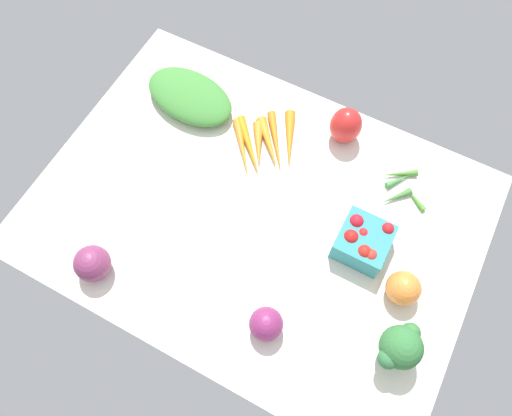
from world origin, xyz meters
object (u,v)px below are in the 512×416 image
(leafy_greens_clump, at_px, (190,96))
(broccoli_head, at_px, (401,347))
(bell_pepper_red, at_px, (346,125))
(okra_pile, at_px, (400,186))
(red_onion_center, at_px, (266,324))
(berry_basket, at_px, (363,241))
(carrot_bunch, at_px, (265,144))
(red_onion_near_basket, at_px, (92,263))
(heirloom_tomato_orange, at_px, (403,288))

(leafy_greens_clump, distance_m, broccoli_head, 0.79)
(bell_pepper_red, height_order, leafy_greens_clump, bell_pepper_red)
(okra_pile, bearing_deg, red_onion_center, -106.51)
(red_onion_center, height_order, berry_basket, berry_basket)
(bell_pepper_red, bearing_deg, carrot_bunch, -143.77)
(red_onion_near_basket, height_order, berry_basket, same)
(heirloom_tomato_orange, distance_m, leafy_greens_clump, 0.71)
(bell_pepper_red, relative_size, broccoli_head, 0.91)
(red_onion_near_basket, distance_m, berry_basket, 0.60)
(okra_pile, bearing_deg, bell_pepper_red, 159.08)
(berry_basket, bearing_deg, bell_pepper_red, 121.16)
(red_onion_near_basket, bearing_deg, red_onion_center, 8.83)
(bell_pepper_red, height_order, heirloom_tomato_orange, bell_pepper_red)
(leafy_greens_clump, xyz_separation_m, berry_basket, (0.56, -0.17, 0.01))
(okra_pile, xyz_separation_m, broccoli_head, (0.13, -0.37, 0.06))
(berry_basket, height_order, broccoli_head, broccoli_head)
(bell_pepper_red, xyz_separation_m, berry_basket, (0.16, -0.26, -0.01))
(leafy_greens_clump, height_order, okra_pile, leafy_greens_clump)
(red_onion_near_basket, distance_m, red_onion_center, 0.40)
(red_onion_near_basket, relative_size, red_onion_center, 1.12)
(red_onion_center, xyz_separation_m, broccoli_head, (0.26, 0.08, 0.03))
(bell_pepper_red, xyz_separation_m, carrot_bunch, (-0.16, -0.12, -0.04))
(carrot_bunch, bearing_deg, bell_pepper_red, 36.23)
(leafy_greens_clump, height_order, red_onion_near_basket, red_onion_near_basket)
(bell_pepper_red, distance_m, broccoli_head, 0.54)
(red_onion_center, relative_size, broccoli_head, 0.65)
(heirloom_tomato_orange, relative_size, broccoli_head, 0.68)
(leafy_greens_clump, relative_size, red_onion_near_basket, 3.06)
(berry_basket, bearing_deg, carrot_bunch, 156.39)
(red_onion_near_basket, bearing_deg, leafy_greens_clump, 95.76)
(bell_pepper_red, relative_size, berry_basket, 0.90)
(leafy_greens_clump, bearing_deg, carrot_bunch, -6.92)
(okra_pile, relative_size, broccoli_head, 1.20)
(leafy_greens_clump, relative_size, red_onion_center, 3.43)
(heirloom_tomato_orange, bearing_deg, bell_pepper_red, 130.89)
(carrot_bunch, relative_size, broccoli_head, 2.04)
(okra_pile, distance_m, berry_basket, 0.19)
(broccoli_head, bearing_deg, okra_pile, 108.58)
(heirloom_tomato_orange, distance_m, carrot_bunch, 0.48)
(red_onion_center, relative_size, carrot_bunch, 0.32)
(red_onion_near_basket, bearing_deg, bell_pepper_red, 59.11)
(red_onion_near_basket, distance_m, broccoli_head, 0.67)
(red_onion_center, bearing_deg, leafy_greens_clump, 135.99)
(leafy_greens_clump, relative_size, okra_pile, 1.86)
(okra_pile, bearing_deg, berry_basket, -97.91)
(red_onion_near_basket, relative_size, broccoli_head, 0.73)
(red_onion_center, distance_m, berry_basket, 0.29)
(okra_pile, height_order, berry_basket, berry_basket)
(broccoli_head, bearing_deg, bell_pepper_red, 124.81)
(leafy_greens_clump, relative_size, berry_basket, 2.20)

